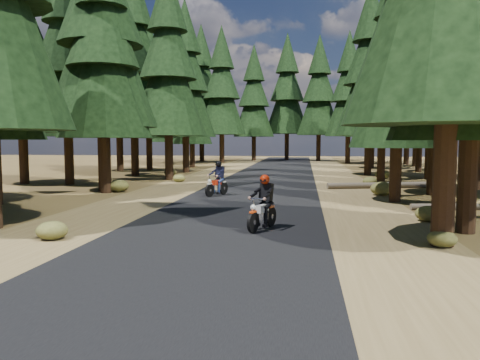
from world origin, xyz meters
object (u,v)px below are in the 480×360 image
object	(u,v)px
log_far	(458,207)
rider_follow	(217,184)
log_near	(379,185)
rider_lead	(262,212)

from	to	relation	value
log_far	rider_follow	size ratio (longest dim) A/B	1.90
log_far	rider_follow	distance (m)	10.08
log_near	log_far	bearing A→B (deg)	-93.55
rider_lead	log_near	bearing A→B (deg)	-91.29
log_near	rider_follow	size ratio (longest dim) A/B	3.05
log_near	log_far	size ratio (longest dim) A/B	1.61
log_near	rider_follow	bearing A→B (deg)	-166.06
log_near	rider_lead	distance (m)	13.42
log_near	rider_follow	distance (m)	9.15
log_far	rider_lead	bearing A→B (deg)	-153.81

